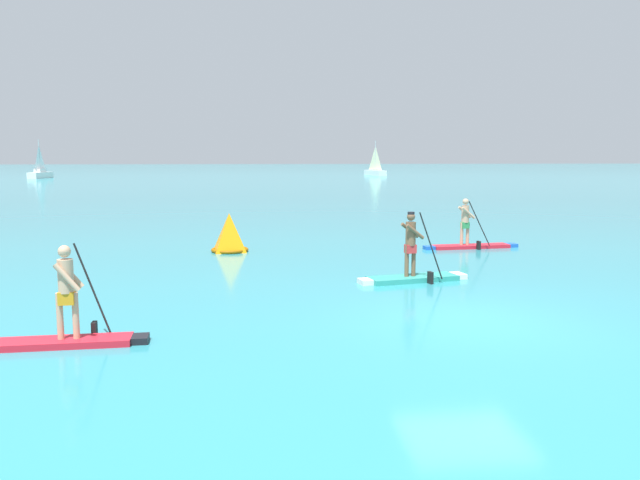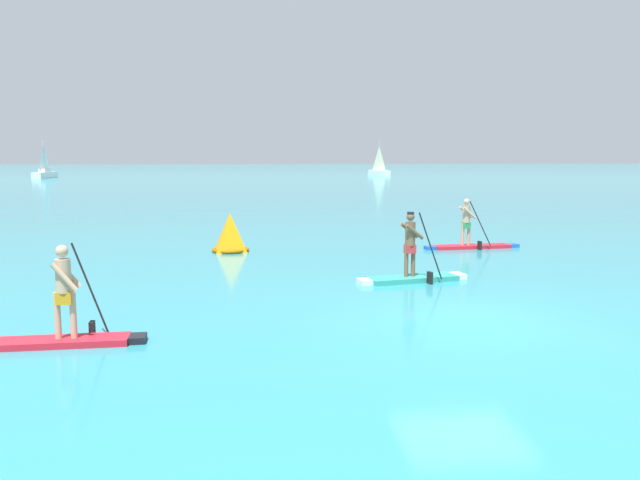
{
  "view_description": "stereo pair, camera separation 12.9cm",
  "coord_description": "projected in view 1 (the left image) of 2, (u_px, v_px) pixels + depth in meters",
  "views": [
    {
      "loc": [
        -4.21,
        -11.93,
        3.25
      ],
      "look_at": [
        -2.3,
        6.07,
        0.82
      ],
      "focal_mm": 35.62,
      "sensor_mm": 36.0,
      "label": 1
    },
    {
      "loc": [
        -4.08,
        -11.95,
        3.25
      ],
      "look_at": [
        -2.3,
        6.07,
        0.82
      ],
      "focal_mm": 35.62,
      "sensor_mm": 36.0,
      "label": 2
    }
  ],
  "objects": [
    {
      "name": "paddleboarder_far_right",
      "position": [
        470.0,
        238.0,
        22.26
      ],
      "size": [
        3.47,
        0.92,
        1.77
      ],
      "rotation": [
        0.0,
        0.0,
        0.1
      ],
      "color": "red",
      "rests_on": "ground"
    },
    {
      "name": "race_marker_buoy",
      "position": [
        229.0,
        234.0,
        21.44
      ],
      "size": [
        1.45,
        1.45,
        1.31
      ],
      "color": "orange",
      "rests_on": "ground"
    },
    {
      "name": "sailboat_left_horizon",
      "position": [
        40.0,
        173.0,
        89.95
      ],
      "size": [
        1.99,
        5.63,
        5.43
      ],
      "rotation": [
        0.0,
        0.0,
        4.59
      ],
      "color": "white",
      "rests_on": "ground"
    },
    {
      "name": "ground",
      "position": [
        467.0,
        319.0,
        12.64
      ],
      "size": [
        440.0,
        440.0,
        0.0
      ],
      "primitive_type": "plane",
      "color": "teal"
    },
    {
      "name": "sailboat_right_horizon",
      "position": [
        375.0,
        171.0,
        101.86
      ],
      "size": [
        2.69,
        6.0,
        5.53
      ],
      "rotation": [
        0.0,
        0.0,
        1.8
      ],
      "color": "white",
      "rests_on": "ground"
    },
    {
      "name": "paddleboarder_near_left",
      "position": [
        66.0,
        323.0,
        10.86
      ],
      "size": [
        2.87,
        0.85,
        1.76
      ],
      "rotation": [
        0.0,
        0.0,
        0.05
      ],
      "color": "red",
      "rests_on": "ground"
    },
    {
      "name": "paddleboarder_mid_center",
      "position": [
        413.0,
        268.0,
        16.44
      ],
      "size": [
        2.99,
        1.19,
        1.85
      ],
      "rotation": [
        0.0,
        0.0,
        0.21
      ],
      "color": "teal",
      "rests_on": "ground"
    }
  ]
}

